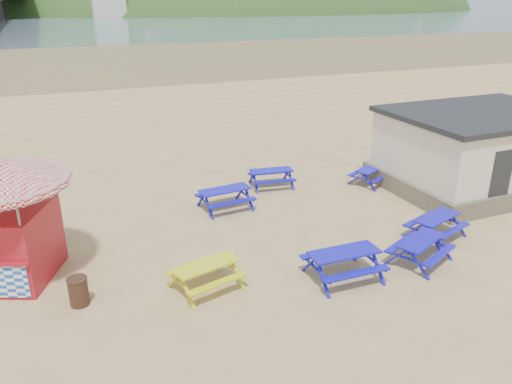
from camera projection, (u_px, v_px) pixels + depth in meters
name	position (u px, v px, depth m)	size (l,w,h in m)	color
ground	(250.00, 240.00, 16.22)	(400.00, 400.00, 0.00)	tan
wet_sand	(86.00, 57.00, 63.33)	(400.00, 400.00, 0.00)	brown
sea	(52.00, 19.00, 161.83)	(400.00, 400.00, 0.00)	#495B68
picnic_table_blue_a	(225.00, 199.00, 18.46)	(1.99, 1.66, 0.78)	#1006B9
picnic_table_blue_b	(271.00, 178.00, 20.60)	(1.94, 1.65, 0.73)	#1006B9
picnic_table_blue_c	(371.00, 176.00, 20.96)	(2.06, 1.90, 0.69)	#1006B9
picnic_table_blue_d	(343.00, 265.00, 13.91)	(2.03, 1.65, 0.83)	#1006B9
picnic_table_blue_e	(420.00, 251.00, 14.76)	(2.20, 2.03, 0.74)	#1006B9
picnic_table_blue_f	(436.00, 227.00, 16.29)	(2.12, 1.90, 0.74)	#1006B9
picnic_table_yellow	(206.00, 276.00, 13.42)	(2.07, 1.81, 0.75)	#A7B709
litter_bin	(78.00, 291.00, 12.70)	(0.53, 0.53, 0.77)	#392217
amenity_block	(479.00, 149.00, 20.29)	(7.40, 5.40, 3.15)	#665B4C
headland_town	(243.00, 32.00, 249.10)	(264.00, 144.00, 108.00)	#2D4C1E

